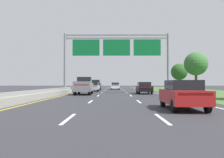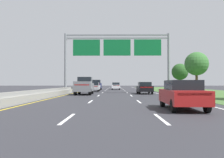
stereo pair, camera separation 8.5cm
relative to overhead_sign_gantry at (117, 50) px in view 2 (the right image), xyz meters
The scene contains 13 objects.
ground_plane 6.10m from the overhead_sign_gantry, 125.43° to the right, with size 220.00×220.00×0.00m, color #2B2B30.
lane_striping 6.15m from the overhead_sign_gantry, 108.83° to the right, with size 11.96×106.00×0.01m.
grass_verge_right 14.94m from the overhead_sign_gantry, ahead, with size 14.00×110.00×0.02m, color #3D602D.
median_barrier_concrete 8.98m from the overhead_sign_gantry, behind, with size 0.60×110.00×0.85m.
overhead_sign_gantry is the anchor object (origin of this frame).
pickup_truck_grey 7.74m from the overhead_sign_gantry, 134.07° to the right, with size 2.11×5.44×2.20m.
car_white_centre_lane_sedan 19.80m from the overhead_sign_gantry, 90.33° to the left, with size 1.84×4.41×1.57m.
car_silver_left_lane_sedan 10.00m from the overhead_sign_gantry, 117.21° to the left, with size 1.85×4.41×1.57m.
car_navy_left_lane_suv 18.01m from the overhead_sign_gantry, 103.92° to the left, with size 1.90×4.70×2.11m.
car_red_right_lane_sedan 22.28m from the overhead_sign_gantry, 81.07° to the right, with size 1.90×4.43×1.57m.
car_black_right_lane_sedan 6.77m from the overhead_sign_gantry, 31.87° to the right, with size 1.84×4.41×1.57m.
roadside_tree_mid 11.72m from the overhead_sign_gantry, ahead, with size 3.41×3.41×5.94m.
roadside_tree_far 19.57m from the overhead_sign_gantry, 48.85° to the left, with size 3.31×3.31×5.37m.
Camera 2 is at (0.04, 0.82, 1.41)m, focal length 39.16 mm.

